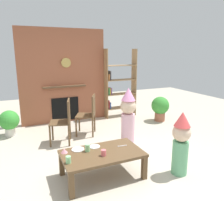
{
  "coord_description": "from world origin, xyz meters",
  "views": [
    {
      "loc": [
        -1.42,
        -3.11,
        1.83
      ],
      "look_at": [
        0.15,
        0.4,
        0.97
      ],
      "focal_mm": 35.27,
      "sensor_mm": 36.0,
      "label": 1
    }
  ],
  "objects_px": {
    "coffee_table": "(102,156)",
    "paper_cup_near_left": "(87,148)",
    "potted_plant_short": "(9,121)",
    "paper_plate_rear": "(94,147)",
    "dining_chair_middle": "(90,112)",
    "paper_cup_center": "(68,160)",
    "child_in_pink": "(128,114)",
    "paper_plate_front": "(78,149)",
    "birthday_cake_slice": "(64,151)",
    "dining_chair_left": "(64,119)",
    "potted_plant_tall": "(160,107)",
    "paper_cup_near_right": "(104,153)",
    "bookshelf": "(119,86)",
    "child_with_cone_hat": "(181,142)"
  },
  "relations": [
    {
      "from": "paper_cup_near_left",
      "to": "paper_plate_front",
      "type": "bearing_deg",
      "value": 137.8
    },
    {
      "from": "paper_plate_front",
      "to": "paper_cup_near_left",
      "type": "bearing_deg",
      "value": -42.2
    },
    {
      "from": "bookshelf",
      "to": "potted_plant_short",
      "type": "height_order",
      "value": "bookshelf"
    },
    {
      "from": "birthday_cake_slice",
      "to": "dining_chair_middle",
      "type": "xyz_separation_m",
      "value": [
        0.89,
        1.51,
        0.09
      ]
    },
    {
      "from": "coffee_table",
      "to": "paper_cup_center",
      "type": "xyz_separation_m",
      "value": [
        -0.52,
        -0.12,
        0.1
      ]
    },
    {
      "from": "bookshelf",
      "to": "paper_cup_near_right",
      "type": "xyz_separation_m",
      "value": [
        -1.61,
        -2.86,
        -0.45
      ]
    },
    {
      "from": "paper_plate_rear",
      "to": "dining_chair_middle",
      "type": "xyz_separation_m",
      "value": [
        0.42,
        1.5,
        0.11
      ]
    },
    {
      "from": "potted_plant_tall",
      "to": "dining_chair_middle",
      "type": "bearing_deg",
      "value": -174.95
    },
    {
      "from": "paper_cup_center",
      "to": "potted_plant_short",
      "type": "height_order",
      "value": "potted_plant_short"
    },
    {
      "from": "child_with_cone_hat",
      "to": "dining_chair_middle",
      "type": "xyz_separation_m",
      "value": [
        -0.72,
        2.11,
        -0.0
      ]
    },
    {
      "from": "bookshelf",
      "to": "child_with_cone_hat",
      "type": "bearing_deg",
      "value": -98.8
    },
    {
      "from": "coffee_table",
      "to": "paper_cup_near_right",
      "type": "height_order",
      "value": "paper_cup_near_right"
    },
    {
      "from": "coffee_table",
      "to": "dining_chair_left",
      "type": "bearing_deg",
      "value": 98.79
    },
    {
      "from": "child_with_cone_hat",
      "to": "dining_chair_left",
      "type": "height_order",
      "value": "child_with_cone_hat"
    },
    {
      "from": "coffee_table",
      "to": "bookshelf",
      "type": "bearing_deg",
      "value": 59.97
    },
    {
      "from": "paper_cup_near_right",
      "to": "paper_cup_center",
      "type": "bearing_deg",
      "value": -179.02
    },
    {
      "from": "birthday_cake_slice",
      "to": "child_in_pink",
      "type": "height_order",
      "value": "child_in_pink"
    },
    {
      "from": "dining_chair_left",
      "to": "potted_plant_tall",
      "type": "distance_m",
      "value": 2.68
    },
    {
      "from": "paper_cup_near_right",
      "to": "paper_plate_rear",
      "type": "xyz_separation_m",
      "value": [
        -0.02,
        0.32,
        -0.04
      ]
    },
    {
      "from": "paper_plate_rear",
      "to": "child_with_cone_hat",
      "type": "relative_size",
      "value": 0.17
    },
    {
      "from": "coffee_table",
      "to": "child_in_pink",
      "type": "height_order",
      "value": "child_in_pink"
    },
    {
      "from": "coffee_table",
      "to": "paper_plate_front",
      "type": "distance_m",
      "value": 0.38
    },
    {
      "from": "potted_plant_tall",
      "to": "paper_plate_front",
      "type": "bearing_deg",
      "value": -148.31
    },
    {
      "from": "paper_cup_near_left",
      "to": "paper_plate_rear",
      "type": "bearing_deg",
      "value": 34.82
    },
    {
      "from": "coffee_table",
      "to": "potted_plant_short",
      "type": "height_order",
      "value": "potted_plant_short"
    },
    {
      "from": "dining_chair_left",
      "to": "coffee_table",
      "type": "bearing_deg",
      "value": 115.28
    },
    {
      "from": "paper_cup_near_right",
      "to": "dining_chair_middle",
      "type": "height_order",
      "value": "dining_chair_middle"
    },
    {
      "from": "paper_plate_front",
      "to": "paper_plate_rear",
      "type": "xyz_separation_m",
      "value": [
        0.26,
        -0.01,
        0.0
      ]
    },
    {
      "from": "paper_cup_near_right",
      "to": "potted_plant_short",
      "type": "height_order",
      "value": "potted_plant_short"
    },
    {
      "from": "coffee_table",
      "to": "paper_cup_near_left",
      "type": "xyz_separation_m",
      "value": [
        -0.18,
        0.12,
        0.11
      ]
    },
    {
      "from": "child_with_cone_hat",
      "to": "child_in_pink",
      "type": "xyz_separation_m",
      "value": [
        -0.16,
        1.37,
        0.08
      ]
    },
    {
      "from": "potted_plant_short",
      "to": "dining_chair_middle",
      "type": "bearing_deg",
      "value": -20.73
    },
    {
      "from": "child_with_cone_hat",
      "to": "dining_chair_left",
      "type": "bearing_deg",
      "value": -34.92
    },
    {
      "from": "dining_chair_left",
      "to": "paper_cup_near_right",
      "type": "bearing_deg",
      "value": 113.98
    },
    {
      "from": "dining_chair_middle",
      "to": "coffee_table",
      "type": "bearing_deg",
      "value": 103.7
    },
    {
      "from": "paper_cup_near_left",
      "to": "potted_plant_short",
      "type": "height_order",
      "value": "potted_plant_short"
    },
    {
      "from": "child_in_pink",
      "to": "dining_chair_left",
      "type": "relative_size",
      "value": 1.26
    },
    {
      "from": "paper_cup_near_left",
      "to": "paper_plate_rear",
      "type": "xyz_separation_m",
      "value": [
        0.14,
        0.1,
        -0.05
      ]
    },
    {
      "from": "paper_plate_front",
      "to": "birthday_cake_slice",
      "type": "xyz_separation_m",
      "value": [
        -0.21,
        -0.02,
        0.03
      ]
    },
    {
      "from": "child_with_cone_hat",
      "to": "potted_plant_short",
      "type": "xyz_separation_m",
      "value": [
        -2.36,
        2.73,
        -0.18
      ]
    },
    {
      "from": "paper_cup_near_left",
      "to": "paper_plate_front",
      "type": "height_order",
      "value": "paper_cup_near_left"
    },
    {
      "from": "paper_cup_center",
      "to": "birthday_cake_slice",
      "type": "distance_m",
      "value": 0.32
    },
    {
      "from": "bookshelf",
      "to": "potted_plant_short",
      "type": "bearing_deg",
      "value": -171.77
    },
    {
      "from": "potted_plant_short",
      "to": "bookshelf",
      "type": "bearing_deg",
      "value": 8.23
    },
    {
      "from": "paper_cup_near_left",
      "to": "paper_cup_center",
      "type": "bearing_deg",
      "value": -145.29
    },
    {
      "from": "coffee_table",
      "to": "potted_plant_short",
      "type": "xyz_separation_m",
      "value": [
        -1.26,
        2.34,
        0.0
      ]
    },
    {
      "from": "child_with_cone_hat",
      "to": "paper_cup_center",
      "type": "bearing_deg",
      "value": 9.87
    },
    {
      "from": "child_with_cone_hat",
      "to": "potted_plant_short",
      "type": "bearing_deg",
      "value": -29.69
    },
    {
      "from": "potted_plant_short",
      "to": "paper_cup_near_left",
      "type": "bearing_deg",
      "value": -64.24
    },
    {
      "from": "birthday_cake_slice",
      "to": "dining_chair_left",
      "type": "distance_m",
      "value": 1.3
    }
  ]
}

